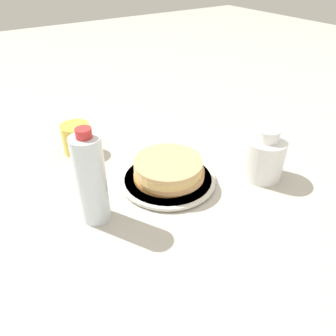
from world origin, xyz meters
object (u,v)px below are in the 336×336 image
object	(u,v)px
juice_glass	(77,138)
water_bottle_near	(91,180)
pancake_stack	(168,169)
cream_jug	(264,157)
plate	(168,179)

from	to	relation	value
juice_glass	water_bottle_near	size ratio (longest dim) A/B	0.38
pancake_stack	cream_jug	world-z (taller)	cream_jug
plate	water_bottle_near	bearing A→B (deg)	-84.02
plate	cream_jug	bearing A→B (deg)	62.48
cream_jug	water_bottle_near	size ratio (longest dim) A/B	0.62
juice_glass	pancake_stack	bearing A→B (deg)	25.85
plate	water_bottle_near	distance (m)	0.22
plate	pancake_stack	world-z (taller)	pancake_stack
juice_glass	water_bottle_near	distance (m)	0.29
plate	cream_jug	world-z (taller)	cream_jug
water_bottle_near	pancake_stack	bearing A→B (deg)	95.22
cream_jug	pancake_stack	bearing A→B (deg)	-116.66
plate	pancake_stack	distance (m)	0.03
water_bottle_near	juice_glass	bearing A→B (deg)	166.61
juice_glass	cream_jug	distance (m)	0.50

